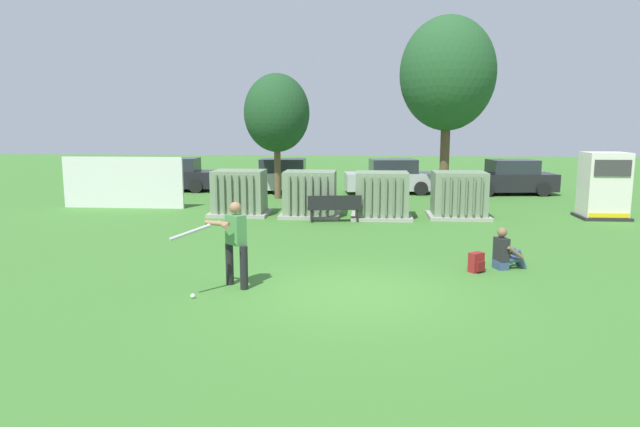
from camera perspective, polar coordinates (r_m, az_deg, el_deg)
The scene contains 18 objects.
ground_plane at distance 11.06m, azimuth 3.43°, elevation -8.06°, with size 96.00×96.00×0.00m, color #3D752D.
fence_panel at distance 23.21m, azimuth -19.41°, elevation 2.99°, with size 4.80×0.12×2.00m, color silver.
transformer_west at distance 20.43m, azimuth -8.19°, elevation 2.06°, with size 2.10×1.70×1.62m.
transformer_mid_west at distance 19.87m, azimuth -1.02°, elevation 1.95°, with size 2.10×1.70×1.62m.
transformer_mid_east at distance 19.61m, azimuth 6.30°, elevation 1.80°, with size 2.10×1.70×1.62m.
transformer_east at distance 20.19m, azimuth 13.94°, elevation 1.80°, with size 2.10×1.70×1.62m.
generator_enclosure at distance 21.79m, azimuth 26.91°, elevation 2.52°, with size 1.60×1.40×2.30m.
park_bench at distance 18.72m, azimuth 1.48°, elevation 0.73°, with size 1.84×0.67×0.92m.
batter at distance 11.30m, azimuth -8.78°, elevation -2.68°, with size 1.25×1.38×1.74m.
sports_ball at distance 10.97m, azimuth -12.83°, elevation -8.19°, with size 0.09×0.09×0.09m, color white.
seated_spectator at distance 13.42m, azimuth 18.33°, elevation -3.79°, with size 0.79×0.64×0.96m.
backpack at distance 12.96m, azimuth 15.65°, elevation -4.84°, with size 0.38×0.37×0.44m.
tree_left at distance 24.64m, azimuth -4.42°, elevation 10.14°, with size 2.84×2.84×5.42m.
tree_center_left at distance 25.45m, azimuth 12.85°, elevation 13.67°, with size 4.11×4.11×7.85m.
parked_car_leftmost at distance 28.50m, azimuth -14.61°, elevation 3.76°, with size 4.29×2.10×1.62m.
parked_car_left_of_center at distance 27.00m, azimuth -4.02°, elevation 3.75°, with size 4.25×2.02×1.62m.
parked_car_right_of_center at distance 26.77m, azimuth 7.19°, elevation 3.65°, with size 4.40×2.36×1.62m.
parked_car_rightmost at distance 27.66m, azimuth 18.71°, elevation 3.42°, with size 4.38×2.32×1.62m.
Camera 1 is at (0.21, -10.57, 3.26)m, focal length 31.44 mm.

